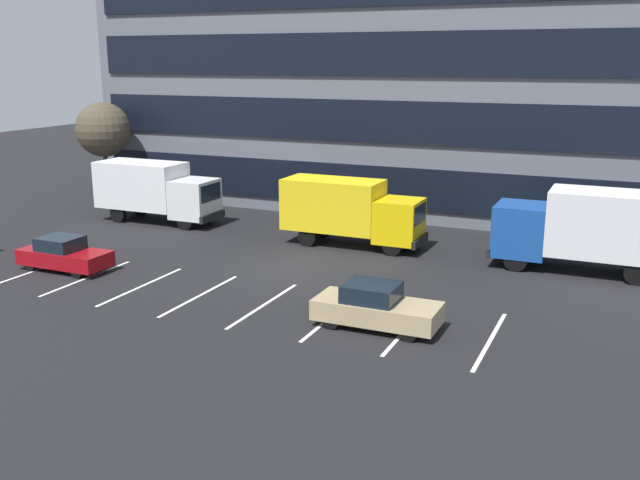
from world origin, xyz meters
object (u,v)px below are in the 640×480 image
object	(u,v)px
box_truck_blue	(589,227)
bare_tree	(103,130)
sedan_tan	(376,307)
sedan_maroon	(64,254)
box_truck_white	(155,189)
box_truck_yellow_all	(350,209)

from	to	relation	value
box_truck_blue	bare_tree	xyz separation A→B (m)	(-29.03, 3.80, 2.63)
sedan_tan	sedan_maroon	bearing A→B (deg)	176.26
sedan_maroon	box_truck_white	bearing A→B (deg)	102.72
box_truck_white	sedan_tan	size ratio (longest dim) A/B	1.68
sedan_tan	sedan_maroon	xyz separation A→B (m)	(-14.69, 0.96, -0.04)
box_truck_yellow_all	bare_tree	xyz separation A→B (m)	(-18.05, 3.70, 2.82)
box_truck_white	bare_tree	distance (m)	7.47
box_truck_blue	sedan_maroon	distance (m)	22.60
sedan_tan	box_truck_yellow_all	bearing A→B (deg)	116.39
box_truck_blue	bare_tree	size ratio (longest dim) A/B	1.21
box_truck_yellow_all	bare_tree	bearing A→B (deg)	168.41
box_truck_white	sedan_maroon	distance (m)	9.74
box_truck_yellow_all	sedan_tan	xyz separation A→B (m)	(4.92, -9.91, -1.09)
box_truck_white	bare_tree	world-z (taller)	bare_tree
box_truck_white	box_truck_yellow_all	xyz separation A→B (m)	(11.90, -0.48, -0.06)
box_truck_white	box_truck_yellow_all	distance (m)	11.91
box_truck_blue	bare_tree	bearing A→B (deg)	172.54
sedan_tan	sedan_maroon	distance (m)	14.72
box_truck_blue	bare_tree	world-z (taller)	bare_tree
sedan_maroon	bare_tree	world-z (taller)	bare_tree
box_truck_blue	sedan_maroon	bearing A→B (deg)	-156.91
sedan_tan	bare_tree	bearing A→B (deg)	149.35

